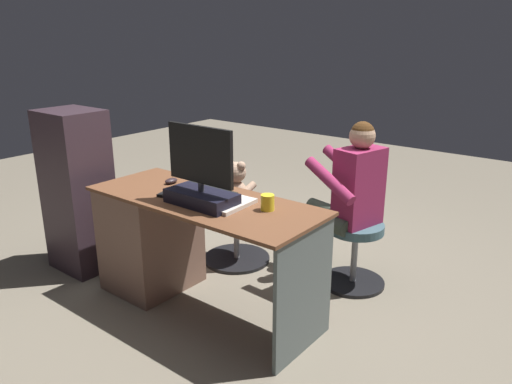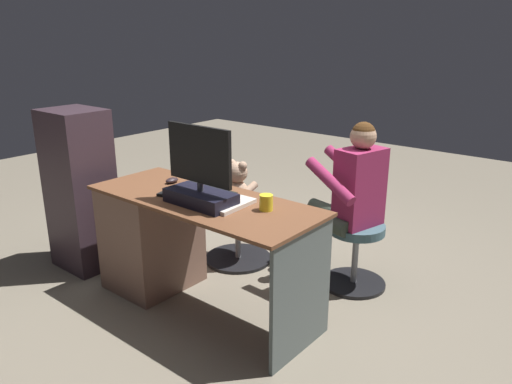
% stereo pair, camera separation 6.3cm
% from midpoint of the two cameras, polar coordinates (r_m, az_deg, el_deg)
% --- Properties ---
extents(ground_plane, '(10.00, 10.00, 0.00)m').
position_cam_midpoint_polar(ground_plane, '(3.56, -2.25, -10.80)').
color(ground_plane, '#736A59').
extents(desk, '(1.54, 0.61, 0.75)m').
position_cam_midpoint_polar(desk, '(3.43, -11.50, -4.94)').
color(desk, brown).
rests_on(desk, ground_plane).
extents(monitor, '(0.48, 0.21, 0.47)m').
position_cam_midpoint_polar(monitor, '(2.87, -6.97, 1.10)').
color(monitor, black).
rests_on(monitor, desk).
extents(keyboard, '(0.42, 0.14, 0.02)m').
position_cam_midpoint_polar(keyboard, '(3.14, -6.41, 0.19)').
color(keyboard, black).
rests_on(keyboard, desk).
extents(computer_mouse, '(0.06, 0.10, 0.04)m').
position_cam_midpoint_polar(computer_mouse, '(3.34, -10.28, 1.27)').
color(computer_mouse, black).
rests_on(computer_mouse, desk).
extents(cup, '(0.08, 0.08, 0.09)m').
position_cam_midpoint_polar(cup, '(2.79, 0.69, -1.22)').
color(cup, yellow).
rests_on(cup, desk).
extents(tv_remote, '(0.08, 0.16, 0.02)m').
position_cam_midpoint_polar(tv_remote, '(3.13, -10.84, -0.08)').
color(tv_remote, black).
rests_on(tv_remote, desk).
extents(notebook_binder, '(0.23, 0.31, 0.02)m').
position_cam_midpoint_polar(notebook_binder, '(2.88, -3.93, -1.36)').
color(notebook_binder, beige).
rests_on(notebook_binder, desk).
extents(office_chair_teddy, '(0.52, 0.52, 0.46)m').
position_cam_midpoint_polar(office_chair_teddy, '(3.84, -2.74, -4.47)').
color(office_chair_teddy, black).
rests_on(office_chair_teddy, ground_plane).
extents(teddy_bear, '(0.24, 0.24, 0.35)m').
position_cam_midpoint_polar(teddy_bear, '(3.72, -2.71, 0.87)').
color(teddy_bear, tan).
rests_on(teddy_bear, office_chair_teddy).
extents(visitor_chair, '(0.45, 0.45, 0.46)m').
position_cam_midpoint_polar(visitor_chair, '(3.53, 10.81, -6.38)').
color(visitor_chair, black).
rests_on(visitor_chair, ground_plane).
extents(person, '(0.61, 0.56, 1.17)m').
position_cam_midpoint_polar(person, '(3.41, 9.62, -0.02)').
color(person, '#93254E').
rests_on(person, ground_plane).
extents(equipment_rack, '(0.44, 0.36, 1.20)m').
position_cam_midpoint_polar(equipment_rack, '(3.87, -20.29, 0.06)').
color(equipment_rack, '#35262E').
rests_on(equipment_rack, ground_plane).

